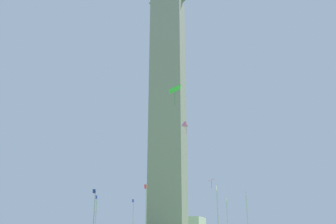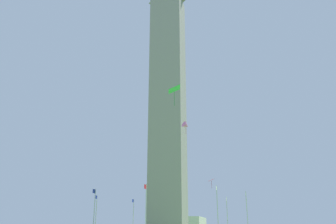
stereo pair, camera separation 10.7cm
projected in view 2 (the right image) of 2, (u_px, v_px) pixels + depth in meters
obelisk_monument at (168, 92)px, 73.25m from camera, size 6.45×6.45×58.64m
flagpole_n at (146, 212)px, 52.17m from camera, size 1.12×0.14×8.85m
flagpole_ne at (218, 212)px, 53.85m from camera, size 1.12×0.14×8.85m
flagpole_e at (247, 215)px, 62.30m from camera, size 1.12×0.14×8.85m
flagpole_se at (227, 217)px, 72.56m from camera, size 1.12×0.14×8.85m
flagpole_s at (183, 218)px, 78.62m from camera, size 1.12×0.14×8.85m
flagpole_sw at (133, 218)px, 76.93m from camera, size 1.12×0.14×8.85m
flagpole_w at (96, 216)px, 68.49m from camera, size 1.12×0.14×8.85m
flagpole_nw at (94, 214)px, 58.23m from camera, size 1.12×0.14×8.85m
kite_green_diamond at (174, 90)px, 36.14m from camera, size 1.52×1.45×2.07m
kite_red_diamond at (211, 180)px, 63.31m from camera, size 1.40×1.37×1.71m
kite_pink_delta at (186, 125)px, 49.44m from camera, size 1.37×1.36×1.77m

